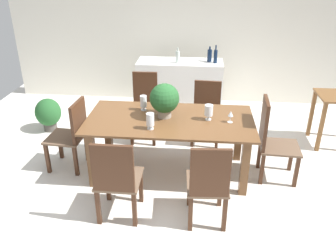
% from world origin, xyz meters
% --- Properties ---
extents(ground_plane, '(7.04, 7.04, 0.00)m').
position_xyz_m(ground_plane, '(0.00, 0.00, 0.00)').
color(ground_plane, silver).
extents(back_wall, '(6.40, 0.10, 2.60)m').
position_xyz_m(back_wall, '(0.00, 2.60, 1.30)').
color(back_wall, beige).
rests_on(back_wall, ground).
extents(dining_table, '(2.05, 1.03, 0.76)m').
position_xyz_m(dining_table, '(0.00, -0.00, 0.63)').
color(dining_table, brown).
rests_on(dining_table, ground).
extents(chair_foot_end, '(0.50, 0.47, 1.05)m').
position_xyz_m(chair_foot_end, '(1.24, 0.00, 0.56)').
color(chair_foot_end, '#422616').
rests_on(chair_foot_end, ground).
extents(chair_far_left, '(0.41, 0.46, 1.01)m').
position_xyz_m(chair_far_left, '(-0.46, 0.95, 0.54)').
color(chair_far_left, '#422616').
rests_on(chair_far_left, ground).
extents(chair_near_left, '(0.45, 0.48, 0.97)m').
position_xyz_m(chair_near_left, '(-0.46, -0.96, 0.53)').
color(chair_near_left, '#422616').
rests_on(chair_near_left, ground).
extents(chair_near_right, '(0.45, 0.50, 0.97)m').
position_xyz_m(chair_near_right, '(0.47, -0.96, 0.53)').
color(chair_near_right, '#422616').
rests_on(chair_near_right, ground).
extents(chair_far_right, '(0.46, 0.45, 0.91)m').
position_xyz_m(chair_far_right, '(0.47, 0.94, 0.50)').
color(chair_far_right, '#422616').
rests_on(chair_far_right, ground).
extents(chair_head_end, '(0.49, 0.48, 0.95)m').
position_xyz_m(chair_head_end, '(-1.26, -0.01, 0.52)').
color(chair_head_end, '#422616').
rests_on(chair_head_end, ground).
extents(flower_centerpiece, '(0.36, 0.36, 0.43)m').
position_xyz_m(flower_centerpiece, '(-0.07, 0.06, 1.00)').
color(flower_centerpiece, gray).
rests_on(flower_centerpiece, dining_table).
extents(crystal_vase_left, '(0.09, 0.09, 0.19)m').
position_xyz_m(crystal_vase_left, '(-0.20, -0.29, 0.87)').
color(crystal_vase_left, silver).
rests_on(crystal_vase_left, dining_table).
extents(crystal_vase_center_near, '(0.09, 0.09, 0.20)m').
position_xyz_m(crystal_vase_center_near, '(-0.36, 0.24, 0.87)').
color(crystal_vase_center_near, silver).
rests_on(crystal_vase_center_near, dining_table).
extents(crystal_vase_right, '(0.10, 0.10, 0.19)m').
position_xyz_m(crystal_vase_right, '(0.47, 0.02, 0.88)').
color(crystal_vase_right, silver).
rests_on(crystal_vase_right, dining_table).
extents(wine_glass, '(0.07, 0.07, 0.14)m').
position_xyz_m(wine_glass, '(0.73, -0.03, 0.86)').
color(wine_glass, silver).
rests_on(wine_glass, dining_table).
extents(kitchen_counter, '(1.44, 0.54, 0.96)m').
position_xyz_m(kitchen_counter, '(0.01, 1.85, 0.48)').
color(kitchen_counter, white).
rests_on(kitchen_counter, ground).
extents(wine_bottle_dark, '(0.08, 0.08, 0.25)m').
position_xyz_m(wine_bottle_dark, '(0.50, 1.89, 1.07)').
color(wine_bottle_dark, '#0F1E38').
rests_on(wine_bottle_dark, kitchen_counter).
extents(wine_bottle_amber, '(0.06, 0.06, 0.29)m').
position_xyz_m(wine_bottle_amber, '(0.59, 1.81, 1.08)').
color(wine_bottle_amber, '#0F1E38').
rests_on(wine_bottle_amber, kitchen_counter).
extents(wine_bottle_tall, '(0.07, 0.07, 0.25)m').
position_xyz_m(wine_bottle_tall, '(-0.03, 1.77, 1.06)').
color(wine_bottle_tall, '#B2BFB7').
rests_on(wine_bottle_tall, kitchen_counter).
extents(potted_plant_floor, '(0.40, 0.40, 0.54)m').
position_xyz_m(potted_plant_floor, '(-2.04, 1.02, 0.29)').
color(potted_plant_floor, '#423D38').
rests_on(potted_plant_floor, ground).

